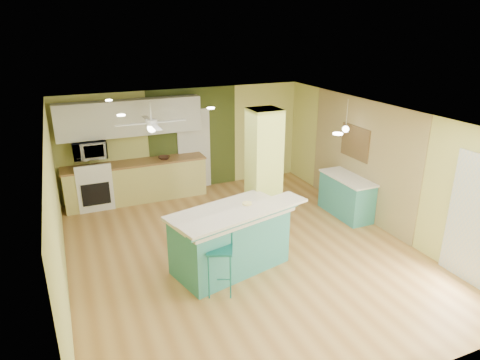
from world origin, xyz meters
name	(u,v)px	position (x,y,z in m)	size (l,w,h in m)	color
floor	(243,252)	(0.00, 0.00, -0.01)	(6.00, 7.00, 0.01)	#A26E38
ceiling	(243,117)	(0.00, 0.00, 2.50)	(6.00, 7.00, 0.01)	white
wall_back	(185,140)	(0.00, 3.50, 1.25)	(6.00, 0.01, 2.50)	#D2D371
wall_front	(379,302)	(0.00, -3.50, 1.25)	(6.00, 0.01, 2.50)	#D2D371
wall_left	(56,217)	(-3.00, 0.00, 1.25)	(0.01, 7.00, 2.50)	#D2D371
wall_right	(380,166)	(3.00, 0.00, 1.25)	(0.01, 7.00, 2.50)	#D2D371
wood_panel	(361,158)	(2.99, 0.60, 1.25)	(0.02, 3.40, 2.50)	#958055
olive_accent	(193,139)	(0.20, 3.49, 1.25)	(2.20, 0.02, 2.50)	#3D4A1D
interior_door	(194,149)	(0.20, 3.46, 1.00)	(0.82, 0.05, 2.00)	white
french_door	(478,222)	(2.97, -2.30, 1.05)	(0.04, 1.08, 2.10)	silver
column	(264,174)	(0.65, 0.50, 1.25)	(0.55, 0.55, 2.50)	#D6E369
kitchen_run	(137,181)	(-1.30, 3.20, 0.47)	(3.25, 0.63, 0.94)	#CFC76C
stove	(94,188)	(-2.25, 3.19, 0.46)	(0.76, 0.66, 1.08)	white
upper_cabinets	(130,118)	(-1.30, 3.32, 1.95)	(3.20, 0.34, 0.80)	silver
microwave	(89,150)	(-2.25, 3.20, 1.35)	(0.70, 0.48, 0.39)	silver
ceiling_fan	(151,123)	(-1.10, 2.00, 2.08)	(1.41, 1.41, 0.61)	white
pendant_lamp	(346,129)	(2.65, 0.75, 1.88)	(0.14, 0.14, 0.69)	silver
wall_decor	(355,142)	(2.96, 0.80, 1.55)	(0.03, 0.90, 0.70)	brown
peninsula	(231,239)	(-0.40, -0.42, 0.55)	(2.34, 1.68, 1.20)	teal
bar_stool	(220,245)	(-0.79, -0.95, 0.78)	(0.51, 0.51, 1.17)	teal
side_counter	(346,196)	(2.70, 0.60, 0.44)	(0.58, 1.35, 0.87)	teal
fruit_bowl	(164,158)	(-0.63, 3.15, 0.97)	(0.28, 0.28, 0.07)	#3B2318
canister	(247,208)	(-0.17, -0.57, 1.13)	(0.16, 0.16, 0.19)	yellow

